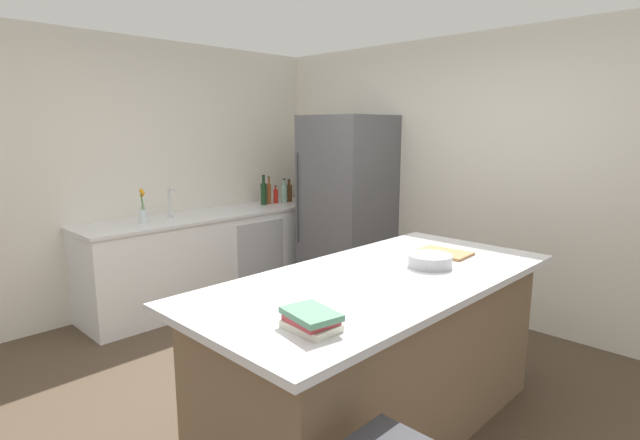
{
  "coord_description": "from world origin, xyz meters",
  "views": [
    {
      "loc": [
        2.17,
        -2.04,
        1.76
      ],
      "look_at": [
        -0.67,
        0.85,
        1.0
      ],
      "focal_mm": 27.65,
      "sensor_mm": 36.0,
      "label": 1
    }
  ],
  "objects_px": {
    "vinegar_bottle": "(269,193)",
    "mixing_bowl": "(430,261)",
    "syrup_bottle": "(289,192)",
    "whiskey_bottle": "(302,191)",
    "hot_sauce_bottle": "(276,196)",
    "gin_bottle": "(284,193)",
    "wine_bottle": "(264,193)",
    "sink_faucet": "(170,202)",
    "cutting_board": "(444,253)",
    "refrigerator": "(347,206)",
    "olive_oil_bottle": "(297,192)",
    "kitchen_island": "(379,352)",
    "flower_vase": "(143,212)",
    "cookbook_stack": "(311,320)"
  },
  "relations": [
    {
      "from": "flower_vase",
      "to": "gin_bottle",
      "type": "bearing_deg",
      "value": 91.45
    },
    {
      "from": "vinegar_bottle",
      "to": "mixing_bowl",
      "type": "xyz_separation_m",
      "value": [
        2.78,
        -1.06,
        -0.06
      ]
    },
    {
      "from": "gin_bottle",
      "to": "whiskey_bottle",
      "type": "bearing_deg",
      "value": 89.58
    },
    {
      "from": "syrup_bottle",
      "to": "cutting_board",
      "type": "xyz_separation_m",
      "value": [
        2.66,
        -1.02,
        -0.06
      ]
    },
    {
      "from": "wine_bottle",
      "to": "olive_oil_bottle",
      "type": "bearing_deg",
      "value": 83.44
    },
    {
      "from": "sink_faucet",
      "to": "mixing_bowl",
      "type": "height_order",
      "value": "sink_faucet"
    },
    {
      "from": "syrup_bottle",
      "to": "whiskey_bottle",
      "type": "bearing_deg",
      "value": 85.61
    },
    {
      "from": "kitchen_island",
      "to": "whiskey_bottle",
      "type": "xyz_separation_m",
      "value": [
        -2.65,
        1.9,
        0.53
      ]
    },
    {
      "from": "whiskey_bottle",
      "to": "cookbook_stack",
      "type": "distance_m",
      "value": 3.96
    },
    {
      "from": "mixing_bowl",
      "to": "wine_bottle",
      "type": "bearing_deg",
      "value": 160.71
    },
    {
      "from": "syrup_bottle",
      "to": "wine_bottle",
      "type": "bearing_deg",
      "value": -91.73
    },
    {
      "from": "kitchen_island",
      "to": "wine_bottle",
      "type": "bearing_deg",
      "value": 153.53
    },
    {
      "from": "vinegar_bottle",
      "to": "mixing_bowl",
      "type": "relative_size",
      "value": 1.18
    },
    {
      "from": "refrigerator",
      "to": "vinegar_bottle",
      "type": "xyz_separation_m",
      "value": [
        -0.93,
        -0.29,
        0.09
      ]
    },
    {
      "from": "gin_bottle",
      "to": "hot_sauce_bottle",
      "type": "height_order",
      "value": "gin_bottle"
    },
    {
      "from": "vinegar_bottle",
      "to": "kitchen_island",
      "type": "bearing_deg",
      "value": -27.83
    },
    {
      "from": "hot_sauce_bottle",
      "to": "sink_faucet",
      "type": "bearing_deg",
      "value": -89.86
    },
    {
      "from": "vinegar_bottle",
      "to": "syrup_bottle",
      "type": "bearing_deg",
      "value": 85.1
    },
    {
      "from": "syrup_bottle",
      "to": "olive_oil_bottle",
      "type": "bearing_deg",
      "value": 65.46
    },
    {
      "from": "wine_bottle",
      "to": "hot_sauce_bottle",
      "type": "bearing_deg",
      "value": 89.08
    },
    {
      "from": "refrigerator",
      "to": "sink_faucet",
      "type": "xyz_separation_m",
      "value": [
        -0.91,
        -1.54,
        0.12
      ]
    },
    {
      "from": "hot_sauce_bottle",
      "to": "cookbook_stack",
      "type": "distance_m",
      "value": 3.73
    },
    {
      "from": "kitchen_island",
      "to": "hot_sauce_bottle",
      "type": "bearing_deg",
      "value": 150.61
    },
    {
      "from": "whiskey_bottle",
      "to": "hot_sauce_bottle",
      "type": "height_order",
      "value": "whiskey_bottle"
    },
    {
      "from": "whiskey_bottle",
      "to": "wine_bottle",
      "type": "height_order",
      "value": "wine_bottle"
    },
    {
      "from": "mixing_bowl",
      "to": "hot_sauce_bottle",
      "type": "bearing_deg",
      "value": 157.56
    },
    {
      "from": "flower_vase",
      "to": "kitchen_island",
      "type": "bearing_deg",
      "value": 2.83
    },
    {
      "from": "sink_faucet",
      "to": "whiskey_bottle",
      "type": "height_order",
      "value": "sink_faucet"
    },
    {
      "from": "sink_faucet",
      "to": "flower_vase",
      "type": "bearing_deg",
      "value": -78.56
    },
    {
      "from": "flower_vase",
      "to": "hot_sauce_bottle",
      "type": "distance_m",
      "value": 1.64
    },
    {
      "from": "wine_bottle",
      "to": "cookbook_stack",
      "type": "xyz_separation_m",
      "value": [
        2.93,
        -2.13,
        -0.06
      ]
    },
    {
      "from": "hot_sauce_bottle",
      "to": "wine_bottle",
      "type": "distance_m",
      "value": 0.18
    },
    {
      "from": "vinegar_bottle",
      "to": "mixing_bowl",
      "type": "distance_m",
      "value": 2.98
    },
    {
      "from": "gin_bottle",
      "to": "wine_bottle",
      "type": "height_order",
      "value": "wine_bottle"
    },
    {
      "from": "sink_faucet",
      "to": "syrup_bottle",
      "type": "xyz_separation_m",
      "value": [
        0.01,
        1.53,
        -0.05
      ]
    },
    {
      "from": "wine_bottle",
      "to": "gin_bottle",
      "type": "bearing_deg",
      "value": 85.22
    },
    {
      "from": "kitchen_island",
      "to": "sink_faucet",
      "type": "distance_m",
      "value": 2.74
    },
    {
      "from": "cookbook_stack",
      "to": "hot_sauce_bottle",
      "type": "bearing_deg",
      "value": 141.78
    },
    {
      "from": "sink_faucet",
      "to": "refrigerator",
      "type": "bearing_deg",
      "value": 59.35
    },
    {
      "from": "sink_faucet",
      "to": "cutting_board",
      "type": "xyz_separation_m",
      "value": [
        2.67,
        0.51,
        -0.12
      ]
    },
    {
      "from": "sink_faucet",
      "to": "hot_sauce_bottle",
      "type": "relative_size",
      "value": 1.46
    },
    {
      "from": "vinegar_bottle",
      "to": "mixing_bowl",
      "type": "bearing_deg",
      "value": -20.79
    },
    {
      "from": "whiskey_bottle",
      "to": "hot_sauce_bottle",
      "type": "distance_m",
      "value": 0.39
    },
    {
      "from": "olive_oil_bottle",
      "to": "vinegar_bottle",
      "type": "bearing_deg",
      "value": -100.01
    },
    {
      "from": "mixing_bowl",
      "to": "cutting_board",
      "type": "height_order",
      "value": "mixing_bowl"
    },
    {
      "from": "gin_bottle",
      "to": "hot_sauce_bottle",
      "type": "relative_size",
      "value": 1.34
    },
    {
      "from": "whiskey_bottle",
      "to": "kitchen_island",
      "type": "bearing_deg",
      "value": -35.57
    },
    {
      "from": "gin_bottle",
      "to": "hot_sauce_bottle",
      "type": "bearing_deg",
      "value": -100.72
    },
    {
      "from": "cookbook_stack",
      "to": "kitchen_island",
      "type": "bearing_deg",
      "value": 107.66
    },
    {
      "from": "syrup_bottle",
      "to": "hot_sauce_bottle",
      "type": "bearing_deg",
      "value": -92.43
    }
  ]
}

